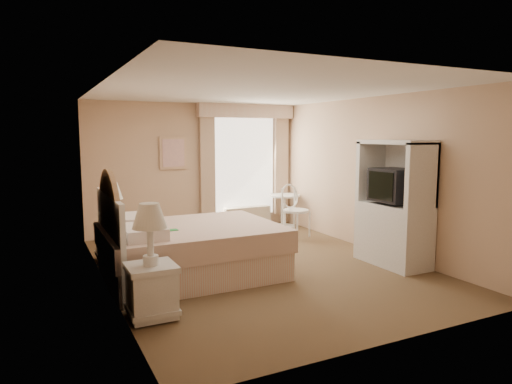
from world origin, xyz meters
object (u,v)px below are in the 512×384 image
round_table (284,205)px  cafe_chair (293,206)px  nightstand_far (112,232)px  armoire (394,214)px  bed (184,248)px  nightstand_near (151,276)px

round_table → cafe_chair: (-0.30, -0.86, 0.12)m
nightstand_far → armoire: armoire is taller
round_table → cafe_chair: cafe_chair is taller
bed → armoire: (2.92, -0.80, 0.37)m
bed → nightstand_near: bearing=-120.8°
nightstand_far → round_table: nightstand_far is taller
nightstand_far → cafe_chair: size_ratio=1.19×
nightstand_far → nightstand_near: bearing=-90.0°
bed → nightstand_near: (-0.73, -1.22, 0.07)m
cafe_chair → armoire: bearing=-100.2°
nightstand_far → armoire: 4.19m
nightstand_near → round_table: size_ratio=1.77×
round_table → cafe_chair: 0.92m
cafe_chair → nightstand_far: bearing=164.0°
armoire → bed: bearing=164.7°
armoire → nightstand_near: bearing=-173.4°
nightstand_near → armoire: (3.65, 0.42, 0.31)m
bed → round_table: size_ratio=3.40×
bed → cafe_chair: size_ratio=2.32×
round_table → nightstand_near: bearing=-135.6°
nightstand_far → armoire: bearing=-29.2°
nightstand_far → armoire: size_ratio=0.64×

